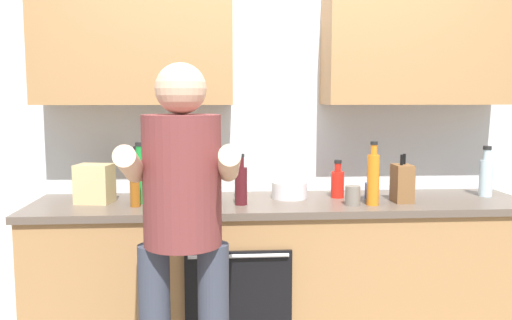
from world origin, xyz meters
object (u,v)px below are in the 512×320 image
person_standing (183,218)px  bottle_oil (240,181)px  bottle_soda (140,178)px  bottle_juice (373,178)px  cup_coffee (170,194)px  bottle_water (486,175)px  mixing_bowl (289,190)px  grocery_bag_bread (95,184)px  bottle_wine (241,184)px  cup_stoneware (353,195)px  knife_block (402,183)px  bottle_hotsauce (338,183)px  cup_tea (371,191)px  bottle_vinegar (138,176)px  bottle_syrup (135,189)px

person_standing → bottle_oil: bearing=70.6°
bottle_soda → bottle_juice: bottle_juice is taller
person_standing → cup_coffee: size_ratio=17.43×
person_standing → cup_coffee: (-0.11, 0.71, -0.02)m
bottle_water → mixing_bowl: size_ratio=1.44×
bottle_water → bottle_juice: bottle_juice is taller
bottle_oil → grocery_bag_bread: (-0.82, -0.08, 0.01)m
bottle_soda → grocery_bag_bread: size_ratio=1.56×
bottle_wine → mixing_bowl: 0.35m
person_standing → cup_stoneware: 1.06m
person_standing → cup_stoneware: size_ratio=15.37×
person_standing → bottle_soda: 0.76m
mixing_bowl → grocery_bag_bread: bearing=-176.8°
grocery_bag_bread → bottle_water: bearing=0.8°
knife_block → cup_coffee: bearing=176.4°
bottle_hotsauce → mixing_bowl: bearing=178.5°
cup_tea → grocery_bag_bread: size_ratio=0.42×
bottle_soda → cup_tea: (1.33, 0.04, -0.10)m
cup_tea → mixing_bowl: mixing_bowl is taller
bottle_soda → bottle_wine: bottle_soda is taller
bottle_soda → bottle_water: bearing=1.5°
person_standing → bottle_wine: (0.28, 0.61, 0.05)m
bottle_wine → grocery_bag_bread: 0.83m
cup_tea → grocery_bag_bread: bearing=-179.5°
bottle_water → bottle_vinegar: bottle_vinegar is taller
bottle_syrup → bottle_juice: (1.30, -0.05, 0.06)m
bottle_juice → bottle_water: bearing=15.5°
cup_coffee → bottle_soda: bearing=-179.7°
bottle_juice → cup_stoneware: size_ratio=3.31×
bottle_wine → mixing_bowl: size_ratio=1.35×
bottle_soda → cup_stoneware: bearing=-7.1°
bottle_oil → cup_tea: bearing=-5.1°
bottle_soda → bottle_syrup: bearing=-98.0°
bottle_oil → cup_coffee: (-0.40, -0.10, -0.06)m
bottle_soda → cup_tea: size_ratio=3.69×
mixing_bowl → cup_coffee: bearing=-173.0°
cup_tea → bottle_wine: bearing=-170.5°
cup_tea → knife_block: 0.20m
bottle_juice → cup_stoneware: bearing=174.9°
bottle_vinegar → bottle_hotsauce: size_ratio=1.37×
bottle_oil → mixing_bowl: (0.29, -0.02, -0.05)m
person_standing → bottle_soda: (-0.28, 0.71, 0.08)m
bottle_oil → cup_coffee: 0.42m
cup_coffee → bottle_syrup: bearing=-150.3°
cup_stoneware → bottle_wine: bearing=175.0°
bottle_water → cup_coffee: 1.88m
bottle_water → knife_block: 0.58m
bottle_syrup → bottle_soda: bearing=82.0°
bottle_wine → cup_tea: size_ratio=3.06×
bottle_vinegar → mixing_bowl: bearing=-4.3°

